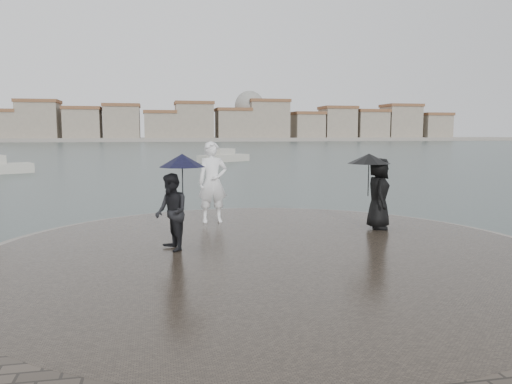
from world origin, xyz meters
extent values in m
plane|color=#2B3835|center=(0.00, 0.00, 0.00)|extent=(400.00, 400.00, 0.00)
cylinder|color=gray|center=(0.00, 3.50, 0.16)|extent=(12.50, 12.50, 0.32)
cylinder|color=#2D261E|center=(0.00, 3.50, 0.18)|extent=(11.90, 11.90, 0.36)
imported|color=white|center=(-0.77, 7.04, 1.48)|extent=(0.85, 0.58, 2.24)
imported|color=black|center=(-2.01, 3.86, 1.18)|extent=(0.82, 0.94, 1.64)
cylinder|color=black|center=(-1.76, 3.96, 1.71)|extent=(0.02, 0.02, 0.90)
cone|color=black|center=(-1.76, 3.96, 2.26)|extent=(1.00, 1.00, 0.28)
imported|color=black|center=(3.32, 5.22, 1.28)|extent=(0.85, 1.04, 1.84)
cylinder|color=black|center=(3.07, 5.32, 1.66)|extent=(0.02, 0.02, 0.90)
cone|color=black|center=(3.07, 5.32, 2.18)|extent=(1.11, 1.11, 0.26)
cube|color=gray|center=(0.00, 163.00, 0.60)|extent=(260.00, 20.00, 1.20)
cube|color=#9F917E|center=(-48.00, 160.00, 4.50)|extent=(10.00, 10.00, 9.00)
cube|color=brown|center=(-48.00, 160.00, 9.50)|extent=(10.60, 10.60, 1.00)
cube|color=#9F917E|center=(-37.00, 160.00, 6.00)|extent=(12.00, 10.00, 12.00)
cube|color=brown|center=(-37.00, 160.00, 12.50)|extent=(12.60, 10.60, 1.00)
cube|color=#9F917E|center=(-24.00, 160.00, 5.00)|extent=(11.00, 10.00, 10.00)
cube|color=brown|center=(-24.00, 160.00, 10.50)|extent=(11.60, 10.60, 1.00)
cube|color=#9F917E|center=(-12.00, 160.00, 5.50)|extent=(11.00, 10.00, 11.00)
cube|color=brown|center=(-12.00, 160.00, 11.50)|extent=(11.60, 10.60, 1.00)
cube|color=#9F917E|center=(0.00, 160.00, 4.50)|extent=(10.00, 10.00, 9.00)
cube|color=brown|center=(0.00, 160.00, 9.50)|extent=(10.60, 10.60, 1.00)
cube|color=#9F917E|center=(11.00, 160.00, 6.00)|extent=(12.00, 10.00, 12.00)
cube|color=brown|center=(11.00, 160.00, 12.50)|extent=(12.60, 10.60, 1.00)
cube|color=#9F917E|center=(24.00, 160.00, 5.00)|extent=(11.00, 10.00, 10.00)
cube|color=brown|center=(24.00, 160.00, 10.50)|extent=(11.60, 10.60, 1.00)
cube|color=#9F917E|center=(36.00, 160.00, 6.50)|extent=(13.00, 10.00, 13.00)
cube|color=brown|center=(36.00, 160.00, 13.50)|extent=(13.60, 10.60, 1.00)
cube|color=#9F917E|center=(50.00, 160.00, 4.50)|extent=(10.00, 10.00, 9.00)
cube|color=brown|center=(50.00, 160.00, 9.50)|extent=(10.60, 10.60, 1.00)
cube|color=#9F917E|center=(61.00, 160.00, 5.50)|extent=(11.00, 10.00, 11.00)
cube|color=brown|center=(61.00, 160.00, 11.50)|extent=(11.60, 10.60, 1.00)
cube|color=#9F917E|center=(73.00, 160.00, 5.00)|extent=(11.00, 10.00, 10.00)
cube|color=brown|center=(73.00, 160.00, 10.50)|extent=(11.60, 10.60, 1.00)
cube|color=#9F917E|center=(85.00, 160.00, 6.00)|extent=(12.00, 10.00, 12.00)
cube|color=brown|center=(85.00, 160.00, 12.50)|extent=(12.60, 10.60, 1.00)
cube|color=#9F917E|center=(98.00, 160.00, 4.50)|extent=(10.00, 10.00, 9.00)
cube|color=brown|center=(98.00, 160.00, 9.50)|extent=(10.60, 10.60, 1.00)
sphere|color=gray|center=(30.00, 162.00, 12.00)|extent=(10.00, 10.00, 10.00)
cube|color=#BCB8A9|center=(4.43, 42.19, 0.25)|extent=(5.48, 4.34, 0.90)
cube|color=#BCB8A9|center=(4.43, 42.19, 0.85)|extent=(2.33, 2.10, 0.90)
camera|label=1|loc=(-2.35, -6.64, 2.84)|focal=35.00mm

